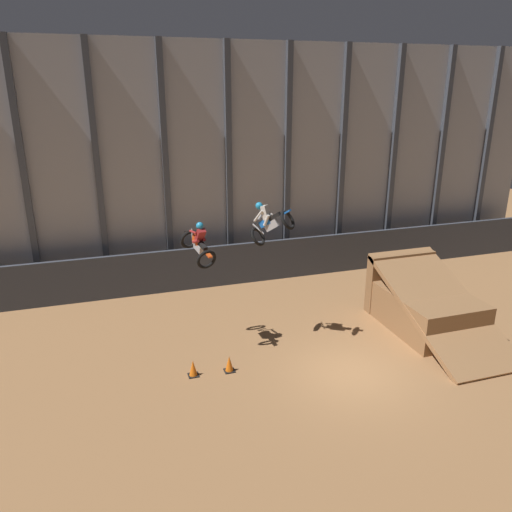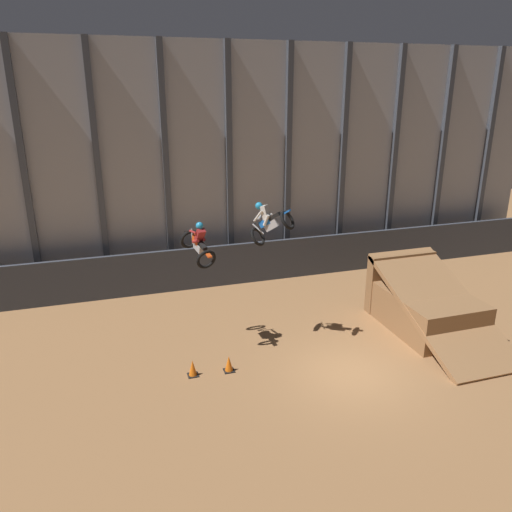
{
  "view_description": "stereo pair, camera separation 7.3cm",
  "coord_description": "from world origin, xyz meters",
  "views": [
    {
      "loc": [
        -7.68,
        -13.14,
        9.37
      ],
      "look_at": [
        -1.92,
        4.79,
        2.91
      ],
      "focal_mm": 35.0,
      "sensor_mm": 36.0,
      "label": 1
    },
    {
      "loc": [
        -7.61,
        -13.16,
        9.37
      ],
      "look_at": [
        -1.92,
        4.79,
        2.91
      ],
      "focal_mm": 35.0,
      "sensor_mm": 36.0,
      "label": 2
    }
  ],
  "objects": [
    {
      "name": "traffic_cone_arena_edge",
      "position": [
        -5.2,
        1.55,
        0.28
      ],
      "size": [
        0.36,
        0.36,
        0.58
      ],
      "color": "black",
      "rests_on": "ground_plane"
    },
    {
      "name": "arena_back_wall",
      "position": [
        0.0,
        10.49,
        5.68
      ],
      "size": [
        32.0,
        0.4,
        11.37
      ],
      "color": "#A3A8B2",
      "rests_on": "ground_plane"
    },
    {
      "name": "traffic_cone_near_ramp",
      "position": [
        -3.96,
        1.45,
        0.28
      ],
      "size": [
        0.36,
        0.36,
        0.58
      ],
      "color": "black",
      "rests_on": "ground_plane"
    },
    {
      "name": "lower_barrier",
      "position": [
        0.0,
        9.17,
        1.03
      ],
      "size": [
        31.36,
        0.2,
        2.06
      ],
      "color": "#383D47",
      "rests_on": "ground_plane"
    },
    {
      "name": "dirt_ramp",
      "position": [
        4.5,
        2.45,
        0.91
      ],
      "size": [
        3.06,
        6.22,
        2.73
      ],
      "color": "olive",
      "rests_on": "ground_plane"
    },
    {
      "name": "rider_bike_left_air",
      "position": [
        -4.49,
        3.38,
        4.09
      ],
      "size": [
        1.09,
        1.9,
        1.62
      ],
      "rotation": [
        0.26,
        0.0,
        0.23
      ],
      "color": "black"
    },
    {
      "name": "rider_bike_right_air",
      "position": [
        -1.97,
        3.05,
        4.73
      ],
      "size": [
        1.69,
        1.69,
        1.67
      ],
      "rotation": [
        -0.58,
        0.0,
        0.78
      ],
      "color": "black"
    },
    {
      "name": "ground_plane",
      "position": [
        0.0,
        0.0,
        0.0
      ],
      "size": [
        60.0,
        60.0,
        0.0
      ],
      "primitive_type": "plane",
      "color": "#996B42"
    },
    {
      "name": "hay_bale_trackside",
      "position": [
        5.78,
        6.52,
        0.28
      ],
      "size": [
        1.07,
        1.05,
        0.57
      ],
      "rotation": [
        0.0,
        0.0,
        2.41
      ],
      "color": "#CCB751",
      "rests_on": "ground_plane"
    }
  ]
}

